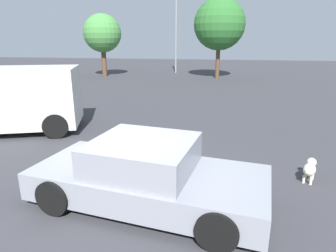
# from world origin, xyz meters

# --- Properties ---
(ground_plane) EXTENTS (80.00, 80.00, 0.00)m
(ground_plane) POSITION_xyz_m (0.00, 0.00, 0.00)
(ground_plane) COLOR #38383D
(sedan_foreground) EXTENTS (4.45, 2.46, 1.21)m
(sedan_foreground) POSITION_xyz_m (0.37, -0.26, 0.56)
(sedan_foreground) COLOR gray
(sedan_foreground) RESTS_ON ground_plane
(dog) EXTENTS (0.40, 0.64, 0.44)m
(dog) POSITION_xyz_m (3.58, 1.19, 0.28)
(dog) COLOR beige
(dog) RESTS_ON ground_plane
(light_post_mid) EXTENTS (0.44, 0.44, 6.81)m
(light_post_mid) POSITION_xyz_m (-2.40, 21.39, 4.58)
(light_post_mid) COLOR gray
(light_post_mid) RESTS_ON ground_plane
(tree_back_left) EXTENTS (3.85, 3.85, 5.95)m
(tree_back_left) POSITION_xyz_m (1.36, 18.33, 4.01)
(tree_back_left) COLOR brown
(tree_back_left) RESTS_ON ground_plane
(tree_back_center) EXTENTS (2.99, 2.99, 4.89)m
(tree_back_center) POSITION_xyz_m (-7.79, 17.92, 3.37)
(tree_back_center) COLOR brown
(tree_back_center) RESTS_ON ground_plane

